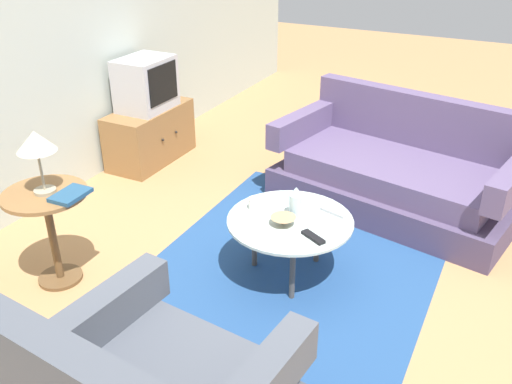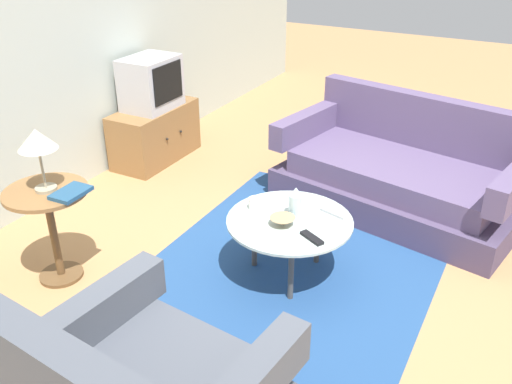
{
  "view_description": "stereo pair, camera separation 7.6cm",
  "coord_description": "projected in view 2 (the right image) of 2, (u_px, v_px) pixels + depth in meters",
  "views": [
    {
      "loc": [
        -2.83,
        -0.99,
        2.2
      ],
      "look_at": [
        -0.01,
        0.43,
        0.55
      ],
      "focal_mm": 38.92,
      "sensor_mm": 36.0,
      "label": 1
    },
    {
      "loc": [
        -2.79,
        -1.06,
        2.2
      ],
      "look_at": [
        -0.01,
        0.43,
        0.55
      ],
      "focal_mm": 38.92,
      "sensor_mm": 36.0,
      "label": 2
    }
  ],
  "objects": [
    {
      "name": "tv_remote_silver",
      "position": [
        333.0,
        213.0,
        3.56
      ],
      "size": [
        0.09,
        0.18,
        0.02
      ],
      "rotation": [
        0.0,
        0.0,
        4.43
      ],
      "color": "#B2B2B7",
      "rests_on": "coffee_table"
    },
    {
      "name": "area_rug",
      "position": [
        288.0,
        274.0,
        3.7
      ],
      "size": [
        2.64,
        1.82,
        0.0
      ],
      "primitive_type": "cube",
      "color": "navy",
      "rests_on": "ground"
    },
    {
      "name": "tv_stand",
      "position": [
        155.0,
        134.0,
        5.26
      ],
      "size": [
        0.9,
        0.45,
        0.52
      ],
      "color": "olive",
      "rests_on": "ground"
    },
    {
      "name": "bowl",
      "position": [
        282.0,
        221.0,
        3.44
      ],
      "size": [
        0.16,
        0.16,
        0.06
      ],
      "color": "tan",
      "rests_on": "coffee_table"
    },
    {
      "name": "television",
      "position": [
        151.0,
        83.0,
        5.03
      ],
      "size": [
        0.51,
        0.39,
        0.47
      ],
      "color": "#B7B7BC",
      "rests_on": "tv_stand"
    },
    {
      "name": "tv_remote_dark",
      "position": [
        312.0,
        238.0,
        3.3
      ],
      "size": [
        0.12,
        0.17,
        0.02
      ],
      "rotation": [
        0.0,
        0.0,
        4.22
      ],
      "color": "black",
      "rests_on": "coffee_table"
    },
    {
      "name": "coffee_table",
      "position": [
        289.0,
        224.0,
        3.52
      ],
      "size": [
        0.81,
        0.81,
        0.42
      ],
      "color": "#B2C6C1",
      "rests_on": "ground"
    },
    {
      "name": "side_table",
      "position": [
        50.0,
        216.0,
        3.47
      ],
      "size": [
        0.51,
        0.51,
        0.64
      ],
      "color": "olive",
      "rests_on": "ground"
    },
    {
      "name": "ground_plane",
      "position": [
        314.0,
        280.0,
        3.64
      ],
      "size": [
        16.0,
        16.0,
        0.0
      ],
      "primitive_type": "plane",
      "color": "#AD7F51"
    },
    {
      "name": "couch",
      "position": [
        401.0,
        176.0,
        4.4
      ],
      "size": [
        1.29,
        2.02,
        0.85
      ],
      "rotation": [
        0.0,
        0.0,
        1.37
      ],
      "color": "#4B3E5C",
      "rests_on": "ground"
    },
    {
      "name": "back_wall",
      "position": [
        16.0,
        35.0,
        4.03
      ],
      "size": [
        9.0,
        0.12,
        2.7
      ],
      "primitive_type": "cube",
      "color": "#B2BCB2",
      "rests_on": "ground"
    },
    {
      "name": "vase",
      "position": [
        296.0,
        202.0,
        3.51
      ],
      "size": [
        0.09,
        0.09,
        0.2
      ],
      "color": "silver",
      "rests_on": "coffee_table"
    },
    {
      "name": "mug",
      "position": [
        256.0,
        203.0,
        3.62
      ],
      "size": [
        0.13,
        0.09,
        0.08
      ],
      "color": "white",
      "rests_on": "coffee_table"
    },
    {
      "name": "book",
      "position": [
        71.0,
        193.0,
        3.33
      ],
      "size": [
        0.24,
        0.17,
        0.03
      ],
      "rotation": [
        0.0,
        0.0,
        0.04
      ],
      "color": "navy",
      "rests_on": "side_table"
    },
    {
      "name": "table_lamp",
      "position": [
        37.0,
        142.0,
        3.24
      ],
      "size": [
        0.23,
        0.23,
        0.4
      ],
      "color": "#9E937A",
      "rests_on": "side_table"
    }
  ]
}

